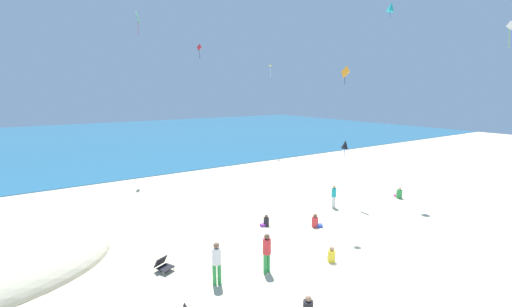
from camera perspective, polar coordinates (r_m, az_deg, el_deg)
The scene contains 18 objects.
ground_plane at distance 23.76m, azimuth -3.62°, elevation -8.22°, with size 120.00×120.00×0.00m, color beige.
ocean_water at distance 61.62m, azimuth -23.33°, elevation 2.37°, with size 120.00×60.00×0.05m, color #236084.
beach_chair_far_left at distance 15.81m, azimuth -15.05°, elevation -17.31°, with size 0.81×0.86×0.60m.
person_0 at distance 14.14m, azimuth -6.51°, elevation -17.13°, with size 0.44×0.44×1.76m.
person_1 at distance 20.01m, azimuth 9.82°, elevation -11.09°, with size 0.67×0.63×0.76m.
person_2 at distance 14.88m, azimuth 1.80°, elevation -15.71°, with size 0.40×0.40×1.72m.
person_3 at distance 26.82m, azimuth 22.53°, elevation -6.17°, with size 0.59×0.74×0.82m.
person_4 at distance 12.95m, azimuth 8.70°, elevation -23.83°, with size 0.62×0.42×0.72m.
person_5 at distance 16.43m, azimuth 12.32°, elevation -16.15°, with size 0.55×0.64×0.72m.
person_6 at distance 19.90m, azimuth 1.62°, elevation -11.18°, with size 0.55×0.35×0.65m.
person_7 at distance 23.19m, azimuth 12.73°, elevation -6.67°, with size 0.35×0.35×1.50m.
kite_red at distance 32.20m, azimuth -9.35°, elevation 16.82°, with size 0.23×0.56×1.33m.
kite_green at distance 33.41m, azimuth -18.97°, elevation 20.48°, with size 0.38×1.04×2.00m.
kite_yellow at distance 41.94m, azimuth 2.42°, elevation 14.26°, with size 0.61×0.58×1.45m.
kite_orange at distance 24.90m, azimuth 14.52°, elevation 12.87°, with size 0.29×0.86×1.29m.
kite_teal at distance 27.77m, azimuth 21.37°, elevation 21.62°, with size 0.79×0.78×1.11m.
kite_black at distance 18.38m, azimuth 14.49°, elevation 1.43°, with size 0.47×0.42×0.88m.
kite_white at distance 27.05m, azimuth 36.46°, elevation 16.39°, with size 0.19×0.55×1.65m.
Camera 1 is at (-11.44, -9.43, 7.48)m, focal length 24.23 mm.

